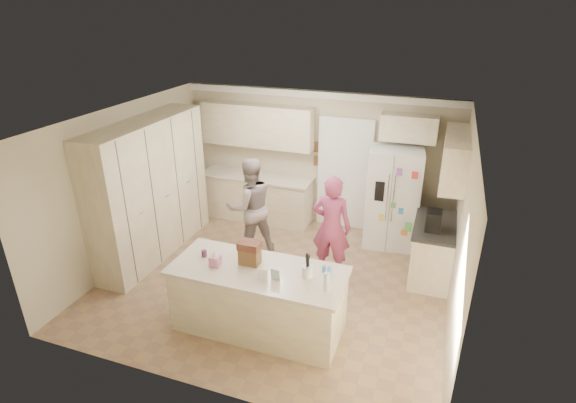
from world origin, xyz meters
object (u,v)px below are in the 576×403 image
(coffee_maker, at_px, (433,221))
(utensil_crock, at_px, (307,272))
(refrigerator, at_px, (392,198))
(island_base, at_px, (259,300))
(tissue_box, at_px, (215,261))
(dollhouse_body, at_px, (250,256))
(teen_girl, at_px, (331,227))
(teen_boy, at_px, (250,206))

(coffee_maker, xyz_separation_m, utensil_crock, (-1.40, -1.85, -0.07))
(refrigerator, relative_size, island_base, 0.82)
(tissue_box, bearing_deg, dollhouse_body, 26.57)
(utensil_crock, xyz_separation_m, teen_girl, (-0.08, 1.55, -0.15))
(refrigerator, xyz_separation_m, island_base, (-1.32, -2.94, -0.46))
(coffee_maker, xyz_separation_m, teen_boy, (-2.98, -0.05, -0.21))
(tissue_box, bearing_deg, island_base, 10.30)
(teen_girl, bearing_deg, teen_boy, -8.76)
(tissue_box, bearing_deg, refrigerator, 58.34)
(tissue_box, relative_size, teen_girl, 0.08)
(teen_boy, bearing_deg, dollhouse_body, 72.49)
(island_base, height_order, tissue_box, tissue_box)
(teen_girl, bearing_deg, refrigerator, -118.90)
(dollhouse_body, xyz_separation_m, teen_girl, (0.72, 1.50, -0.19))
(dollhouse_body, xyz_separation_m, teen_boy, (-0.78, 1.75, -0.17))
(tissue_box, height_order, teen_girl, teen_girl)
(utensil_crock, height_order, teen_boy, teen_boy)
(coffee_maker, height_order, teen_girl, teen_girl)
(island_base, distance_m, teen_girl, 1.75)
(refrigerator, relative_size, utensil_crock, 12.00)
(island_base, bearing_deg, dollhouse_body, 146.31)
(coffee_maker, distance_m, utensil_crock, 2.32)
(tissue_box, height_order, dollhouse_body, dollhouse_body)
(coffee_maker, relative_size, tissue_box, 2.14)
(utensil_crock, relative_size, dollhouse_body, 0.58)
(coffee_maker, distance_m, tissue_box, 3.28)
(coffee_maker, xyz_separation_m, dollhouse_body, (-2.20, -1.80, -0.03))
(utensil_crock, bearing_deg, refrigerator, 76.89)
(coffee_maker, height_order, teen_boy, teen_boy)
(refrigerator, height_order, utensil_crock, refrigerator)
(island_base, distance_m, dollhouse_body, 0.62)
(refrigerator, xyz_separation_m, teen_girl, (-0.76, -1.34, -0.05))
(island_base, relative_size, teen_girl, 1.29)
(refrigerator, bearing_deg, teen_girl, -125.55)
(refrigerator, height_order, teen_boy, refrigerator)
(refrigerator, relative_size, coffee_maker, 6.00)
(coffee_maker, height_order, dollhouse_body, coffee_maker)
(coffee_maker, relative_size, island_base, 0.14)
(utensil_crock, xyz_separation_m, teen_boy, (-1.58, 1.80, -0.14))
(island_base, bearing_deg, refrigerator, 65.76)
(refrigerator, distance_m, island_base, 3.25)
(tissue_box, height_order, teen_boy, teen_boy)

